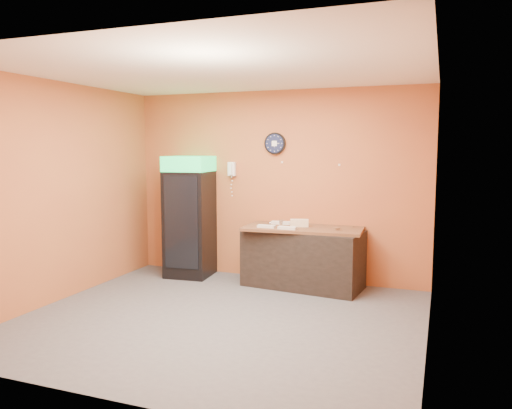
% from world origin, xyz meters
% --- Properties ---
extents(floor, '(4.50, 4.50, 0.00)m').
position_xyz_m(floor, '(0.00, 0.00, 0.00)').
color(floor, '#47474C').
rests_on(floor, ground).
extents(back_wall, '(4.50, 0.02, 2.80)m').
position_xyz_m(back_wall, '(0.00, 2.00, 1.40)').
color(back_wall, '#B46232').
rests_on(back_wall, floor).
extents(left_wall, '(0.02, 4.00, 2.80)m').
position_xyz_m(left_wall, '(-2.25, 0.00, 1.40)').
color(left_wall, '#B46232').
rests_on(left_wall, floor).
extents(right_wall, '(0.02, 4.00, 2.80)m').
position_xyz_m(right_wall, '(2.25, 0.00, 1.40)').
color(right_wall, '#B46232').
rests_on(right_wall, floor).
extents(ceiling, '(4.50, 4.00, 0.02)m').
position_xyz_m(ceiling, '(0.00, 0.00, 2.80)').
color(ceiling, white).
rests_on(ceiling, back_wall).
extents(beverage_cooler, '(0.70, 0.71, 1.84)m').
position_xyz_m(beverage_cooler, '(-1.27, 1.61, 0.90)').
color(beverage_cooler, black).
rests_on(beverage_cooler, floor).
extents(prep_counter, '(1.70, 0.90, 0.82)m').
position_xyz_m(prep_counter, '(0.53, 1.64, 0.41)').
color(prep_counter, black).
rests_on(prep_counter, floor).
extents(wall_clock, '(0.32, 0.06, 0.32)m').
position_xyz_m(wall_clock, '(-0.00, 1.97, 2.02)').
color(wall_clock, black).
rests_on(wall_clock, back_wall).
extents(wall_phone, '(0.11, 0.10, 0.21)m').
position_xyz_m(wall_phone, '(-0.69, 1.95, 1.64)').
color(wall_phone, white).
rests_on(wall_phone, back_wall).
extents(butcher_paper, '(1.68, 0.86, 0.04)m').
position_xyz_m(butcher_paper, '(0.53, 1.64, 0.84)').
color(butcher_paper, brown).
rests_on(butcher_paper, prep_counter).
extents(sub_roll_stack, '(0.27, 0.16, 0.11)m').
position_xyz_m(sub_roll_stack, '(0.47, 1.63, 0.91)').
color(sub_roll_stack, beige).
rests_on(sub_roll_stack, butcher_paper).
extents(wrapped_sandwich_left, '(0.25, 0.10, 0.04)m').
position_xyz_m(wrapped_sandwich_left, '(0.06, 1.40, 0.87)').
color(wrapped_sandwich_left, beige).
rests_on(wrapped_sandwich_left, butcher_paper).
extents(wrapped_sandwich_mid, '(0.25, 0.10, 0.04)m').
position_xyz_m(wrapped_sandwich_mid, '(0.38, 1.37, 0.88)').
color(wrapped_sandwich_mid, beige).
rests_on(wrapped_sandwich_mid, butcher_paper).
extents(wrapped_sandwich_right, '(0.29, 0.13, 0.04)m').
position_xyz_m(wrapped_sandwich_right, '(0.16, 1.78, 0.88)').
color(wrapped_sandwich_right, beige).
rests_on(wrapped_sandwich_right, butcher_paper).
extents(kitchen_tool, '(0.07, 0.07, 0.07)m').
position_xyz_m(kitchen_tool, '(0.17, 1.75, 0.89)').
color(kitchen_tool, silver).
rests_on(kitchen_tool, butcher_paper).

